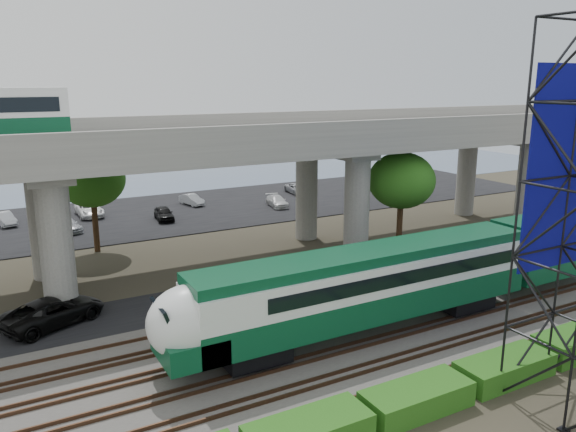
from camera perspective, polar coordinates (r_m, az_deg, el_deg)
ground at (r=26.54m, az=4.83°, el=-15.22°), size 140.00×140.00×0.00m
ballast_bed at (r=27.98m, az=2.51°, el=-13.34°), size 90.00×12.00×0.20m
service_road at (r=34.90m, az=-4.82°, el=-7.85°), size 90.00×5.00×0.08m
parking_lot at (r=56.29m, az=-14.64°, el=0.07°), size 90.00×18.00×0.08m
harbor_water at (r=77.44m, az=-18.74°, el=3.38°), size 140.00×40.00×0.03m
rail_tracks at (r=27.90m, az=2.52°, el=-13.01°), size 90.00×9.52×0.16m
commuter_train at (r=29.87m, az=11.60°, el=-6.03°), size 29.30×3.06×4.30m
overpass at (r=37.53m, az=-10.00°, el=6.41°), size 80.00×12.00×12.40m
hedge_strip at (r=23.88m, az=12.97°, el=-17.52°), size 34.60×1.80×1.20m
trees at (r=37.11m, az=-15.20°, el=1.93°), size 40.94×16.94×7.69m
suv at (r=32.73m, az=-22.72°, el=-8.92°), size 5.92×4.49×1.50m
parked_cars at (r=56.06m, az=-14.15°, el=0.71°), size 39.19×9.41×1.30m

